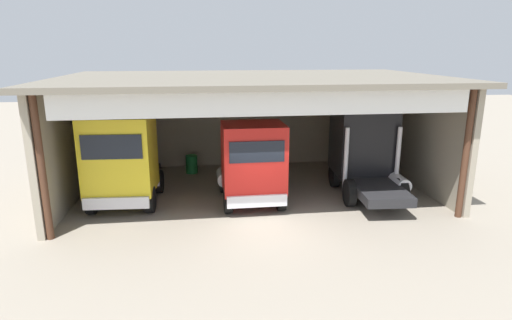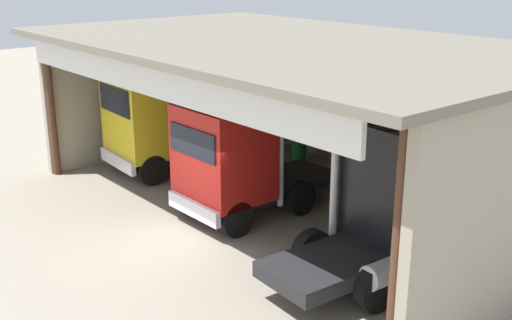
% 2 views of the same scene
% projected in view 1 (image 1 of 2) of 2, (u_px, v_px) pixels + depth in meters
% --- Properties ---
extents(ground_plane, '(80.00, 80.00, 0.00)m').
position_uv_depth(ground_plane, '(268.00, 229.00, 14.84)').
color(ground_plane, gray).
rests_on(ground_plane, ground).
extents(workshop_shed, '(15.61, 9.63, 5.02)m').
position_uv_depth(workshop_shed, '(250.00, 108.00, 18.93)').
color(workshop_shed, '#9E937F').
rests_on(workshop_shed, ground).
extents(truck_yellow_center_bay, '(2.73, 4.90, 3.70)m').
position_uv_depth(truck_yellow_center_bay, '(122.00, 160.00, 16.48)').
color(truck_yellow_center_bay, yellow).
rests_on(truck_yellow_center_bay, ground).
extents(truck_red_right_bay, '(2.55, 4.99, 3.36)m').
position_uv_depth(truck_red_right_bay, '(251.00, 163.00, 16.75)').
color(truck_red_right_bay, red).
rests_on(truck_red_right_bay, ground).
extents(truck_black_left_bay, '(2.65, 5.30, 3.64)m').
position_uv_depth(truck_black_left_bay, '(365.00, 150.00, 18.25)').
color(truck_black_left_bay, black).
rests_on(truck_black_left_bay, ground).
extents(oil_drum, '(0.58, 0.58, 0.91)m').
position_uv_depth(oil_drum, '(192.00, 164.00, 21.41)').
color(oil_drum, '#197233').
rests_on(oil_drum, ground).
extents(tool_cart, '(0.90, 0.60, 1.00)m').
position_uv_depth(tool_cart, '(370.00, 158.00, 22.44)').
color(tool_cart, red).
rests_on(tool_cart, ground).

